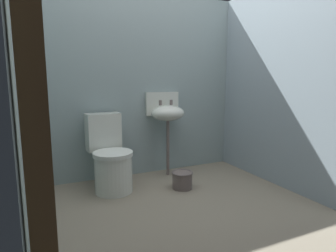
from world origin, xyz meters
TOP-DOWN VIEW (x-y plane):
  - ground_plane at (0.00, 0.00)m, footprint 2.81×2.43m
  - wall_back at (0.00, 1.06)m, footprint 2.81×0.10m
  - wall_left at (-1.25, 0.10)m, footprint 0.10×2.23m
  - wall_right at (1.25, 0.10)m, footprint 0.10×2.23m
  - wooden_door_post at (-1.13, -0.86)m, footprint 0.11×0.11m
  - toilet_near_wall at (-0.47, 0.66)m, footprint 0.43×0.62m
  - sink at (0.26, 0.85)m, footprint 0.42×0.34m
  - bucket at (0.22, 0.37)m, footprint 0.23×0.23m

SIDE VIEW (x-z plane):
  - ground_plane at x=0.00m, z-range -0.08..0.00m
  - bucket at x=0.22m, z-range 0.00..0.18m
  - toilet_near_wall at x=-0.47m, z-range -0.07..0.71m
  - sink at x=0.26m, z-range 0.26..1.25m
  - wall_back at x=0.00m, z-range 0.00..2.13m
  - wall_left at x=-1.25m, z-range 0.00..2.13m
  - wall_right at x=1.25m, z-range 0.00..2.13m
  - wooden_door_post at x=-1.13m, z-range 0.00..2.13m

